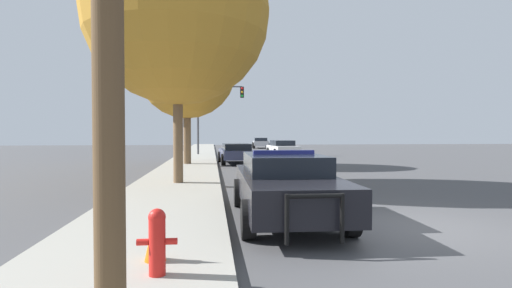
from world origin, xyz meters
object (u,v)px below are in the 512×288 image
fire_hydrant (157,240)px  car_background_oncoming (283,148)px  tree_sidewalk_near (177,13)px  tree_sidewalk_mid (187,69)px  traffic_cone (155,236)px  traffic_light (216,105)px  car_background_midblock (236,152)px  police_car (285,184)px  car_background_distant (261,142)px

fire_hydrant → car_background_oncoming: size_ratio=0.19×
fire_hydrant → car_background_oncoming: bearing=76.7°
tree_sidewalk_near → tree_sidewalk_mid: size_ratio=1.12×
traffic_cone → car_background_oncoming: bearing=76.2°
traffic_light → car_background_oncoming: bearing=-12.4°
car_background_midblock → tree_sidewalk_mid: (-2.83, -1.46, 4.72)m
car_background_oncoming → tree_sidewalk_mid: 12.33m
traffic_light → tree_sidewalk_mid: bearing=-99.5°
police_car → tree_sidewalk_near: tree_sidewalk_near is taller
car_background_distant → traffic_cone: bearing=-95.0°
police_car → car_background_distant: (4.33, 39.62, -0.05)m
police_car → tree_sidewalk_near: size_ratio=0.58×
car_background_oncoming → tree_sidewalk_near: size_ratio=0.48×
car_background_distant → traffic_cone: (-6.66, -42.62, -0.24)m
traffic_light → tree_sidewalk_near: 18.90m
tree_sidewalk_near → traffic_cone: size_ratio=13.73×
traffic_light → tree_sidewalk_near: size_ratio=0.63×
traffic_light → traffic_cone: size_ratio=8.63×
car_background_midblock → tree_sidewalk_near: bearing=-107.3°
traffic_light → car_background_distant: size_ratio=1.33×
car_background_distant → car_background_oncoming: size_ratio=0.99×
traffic_light → traffic_cone: traffic_light is taller
fire_hydrant → traffic_light: (0.98, 27.87, 3.55)m
traffic_light → tree_sidewalk_near: bearing=-94.5°
police_car → car_background_distant: bearing=-95.3°
fire_hydrant → traffic_light: 28.11m
police_car → tree_sidewalk_near: (-2.72, 5.56, 5.22)m
traffic_light → tree_sidewalk_mid: tree_sidewalk_mid is taller
police_car → car_background_oncoming: 23.49m
car_background_distant → tree_sidewalk_mid: bearing=-102.1°
car_background_oncoming → fire_hydrant: bearing=72.6°
traffic_light → traffic_cone: 27.57m
traffic_cone → fire_hydrant: bearing=-79.9°
fire_hydrant → traffic_cone: (-0.10, 0.56, -0.10)m
car_background_midblock → traffic_cone: 18.76m
car_background_distant → tree_sidewalk_near: tree_sidewalk_near is taller
traffic_light → car_background_midblock: traffic_light is taller
traffic_light → car_background_oncoming: 6.46m
car_background_midblock → tree_sidewalk_near: size_ratio=0.51×
police_car → tree_sidewalk_mid: size_ratio=0.65×
tree_sidewalk_mid → traffic_light: bearing=80.5°
traffic_cone → car_background_distant: bearing=81.1°
fire_hydrant → tree_sidewalk_near: bearing=93.1°
car_background_oncoming → tree_sidewalk_near: tree_sidewalk_near is taller
car_background_oncoming → police_car: bearing=75.9°
traffic_light → traffic_cone: bearing=-92.3°
car_background_midblock → traffic_cone: (-2.22, -18.63, -0.21)m
tree_sidewalk_mid → car_background_oncoming: bearing=51.8°
police_car → car_background_oncoming: size_ratio=1.21×
traffic_light → car_background_distant: 16.65m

